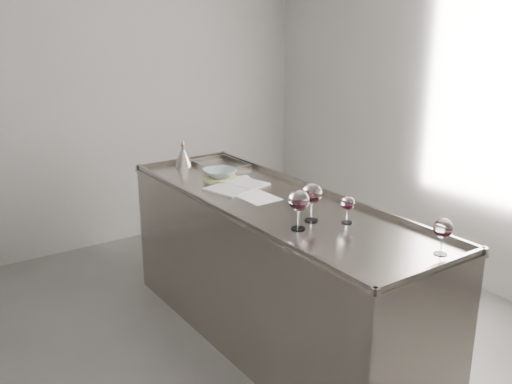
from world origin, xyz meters
TOP-DOWN VIEW (x-y plane):
  - room_shell at (0.00, 0.00)m, footprint 4.54×5.04m
  - counter at (0.50, 0.30)m, footprint 0.77×2.42m
  - wine_glass_left at (0.34, -0.13)m, footprint 0.11×0.11m
  - wine_glass_middle at (0.48, -0.08)m, footprint 0.11×0.11m
  - wine_glass_right at (0.69, -0.78)m, footprint 0.09×0.09m
  - wine_glass_small at (0.62, -0.21)m, footprint 0.08×0.08m
  - notebook at (0.48, 0.69)m, footprint 0.44×0.36m
  - loose_paper_top at (0.47, 0.44)m, footprint 0.21×0.29m
  - loose_paper_under at (0.56, 0.77)m, footprint 0.27×0.33m
  - trivet at (0.48, 0.91)m, footprint 0.28×0.28m
  - ceramic_bowl at (0.48, 0.91)m, footprint 0.24×0.24m
  - wine_funnel at (0.45, 1.38)m, footprint 0.14×0.14m

SIDE VIEW (x-z plane):
  - counter at x=0.50m, z-range -0.01..0.96m
  - loose_paper_top at x=0.47m, z-range 0.94..0.94m
  - loose_paper_under at x=0.56m, z-range 0.94..0.94m
  - notebook at x=0.48m, z-range 0.94..0.95m
  - trivet at x=0.48m, z-range 0.94..0.96m
  - ceramic_bowl at x=0.48m, z-range 0.96..1.01m
  - wine_funnel at x=0.45m, z-range 0.90..1.11m
  - wine_glass_small at x=0.62m, z-range 0.97..1.13m
  - wine_glass_right at x=0.69m, z-range 0.98..1.16m
  - wine_glass_middle at x=0.48m, z-range 0.99..1.20m
  - wine_glass_left at x=0.34m, z-range 0.99..1.21m
  - room_shell at x=0.00m, z-range -0.02..2.82m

